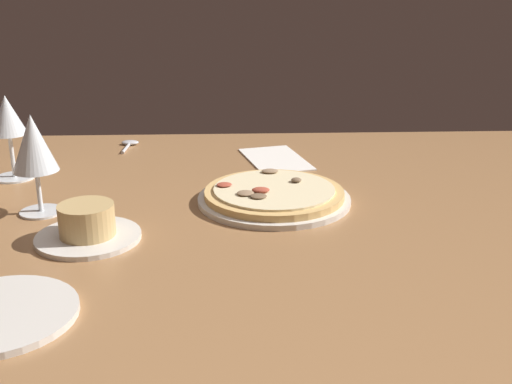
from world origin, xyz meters
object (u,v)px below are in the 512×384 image
(wine_glass_near, at_px, (10,120))
(side_plate, at_px, (2,314))
(wine_glass_far, at_px, (37,147))
(paper_menu, at_px, (278,159))
(spoon, at_px, (131,144))
(ramekin_on_saucer, at_px, (90,226))
(pizza_main, at_px, (277,195))

(wine_glass_near, relative_size, side_plate, 0.87)
(wine_glass_far, distance_m, paper_menu, 0.52)
(wine_glass_near, relative_size, paper_menu, 0.85)
(paper_menu, bearing_deg, wine_glass_near, -2.76)
(paper_menu, xyz_separation_m, spoon, (0.33, -0.13, 0.00))
(ramekin_on_saucer, distance_m, spoon, 0.54)
(ramekin_on_saucer, height_order, side_plate, ramekin_on_saucer)
(side_plate, relative_size, paper_menu, 0.98)
(pizza_main, relative_size, spoon, 2.80)
(pizza_main, xyz_separation_m, wine_glass_far, (0.40, 0.04, 0.10))
(wine_glass_near, bearing_deg, side_plate, 105.21)
(wine_glass_far, xyz_separation_m, paper_menu, (-0.42, -0.29, -0.11))
(wine_glass_near, distance_m, side_plate, 0.57)
(ramekin_on_saucer, xyz_separation_m, side_plate, (0.06, 0.23, -0.02))
(pizza_main, relative_size, wine_glass_far, 1.59)
(paper_menu, height_order, spoon, spoon)
(pizza_main, bearing_deg, spoon, -51.39)
(ramekin_on_saucer, bearing_deg, wine_glass_near, -56.28)
(pizza_main, xyz_separation_m, wine_glass_near, (0.50, -0.15, 0.10))
(ramekin_on_saucer, height_order, wine_glass_near, wine_glass_near)
(ramekin_on_saucer, relative_size, wine_glass_far, 0.94)
(pizza_main, bearing_deg, paper_menu, -94.71)
(wine_glass_far, bearing_deg, pizza_main, -174.79)
(wine_glass_far, height_order, paper_menu, wine_glass_far)
(side_plate, bearing_deg, pizza_main, -132.90)
(ramekin_on_saucer, relative_size, side_plate, 0.85)
(pizza_main, xyz_separation_m, ramekin_on_saucer, (0.29, 0.15, 0.01))
(side_plate, xyz_separation_m, paper_menu, (-0.37, -0.64, -0.00))
(side_plate, bearing_deg, ramekin_on_saucer, -104.69)
(pizza_main, height_order, ramekin_on_saucer, ramekin_on_saucer)
(pizza_main, height_order, wine_glass_near, wine_glass_near)
(ramekin_on_saucer, bearing_deg, pizza_main, -152.56)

